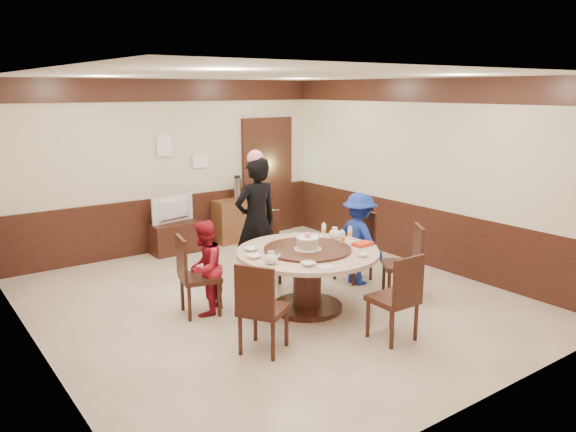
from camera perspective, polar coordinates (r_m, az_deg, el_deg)
room at (r=6.96m, az=-1.55°, el=-0.22°), size 6.00×6.04×2.84m
banquet_table at (r=6.82m, az=1.98°, el=-5.25°), size 1.72×1.72×0.78m
chair_0 at (r=8.00m, az=6.73°, el=-4.32°), size 0.49×0.48×0.97m
chair_1 at (r=7.93m, az=-2.26°, el=-4.38°), size 0.60×0.60×0.97m
chair_2 at (r=6.84m, az=-9.09°, el=-7.38°), size 0.53×0.52×0.97m
chair_3 at (r=5.84m, az=-2.59°, el=-10.85°), size 0.61×0.61×0.97m
chair_4 at (r=6.20m, az=10.69°, el=-9.63°), size 0.45×0.46×0.97m
chair_5 at (r=7.36m, az=11.54°, el=-6.01°), size 0.62×0.61×0.97m
person_standing at (r=7.63m, az=-3.26°, el=-0.57°), size 0.65×0.43×1.77m
person_red at (r=6.76m, az=-8.47°, el=-5.22°), size 0.70×0.69×1.14m
person_blue at (r=7.76m, az=7.26°, el=-2.30°), size 0.49×0.83×1.28m
birthday_cake at (r=6.67m, az=2.01°, el=-2.78°), size 0.33×0.33×0.22m
teapot_left at (r=6.22m, az=-1.73°, el=-4.36°), size 0.17×0.15×0.13m
teapot_right at (r=7.30m, az=4.76°, el=-1.81°), size 0.17×0.15×0.13m
bowl_0 at (r=6.75m, az=-3.76°, el=-3.36°), size 0.16×0.16×0.04m
bowl_1 at (r=6.55m, az=7.56°, el=-3.95°), size 0.13×0.13×0.04m
bowl_2 at (r=6.18m, az=2.05°, el=-4.88°), size 0.16×0.16×0.04m
bowl_3 at (r=7.04m, az=6.97°, el=-2.75°), size 0.13×0.13×0.04m
bowl_4 at (r=6.46m, az=-3.45°, el=-4.12°), size 0.16×0.16×0.04m
saucer_near at (r=6.12m, az=3.89°, el=-5.21°), size 0.18×0.18×0.01m
saucer_far at (r=7.40m, az=2.37°, el=-2.01°), size 0.18×0.18×0.01m
shrimp_platter at (r=6.93m, az=7.59°, el=-2.95°), size 0.30×0.20×0.06m
bottle_0 at (r=7.02m, az=5.58°, el=-2.26°), size 0.06×0.06×0.16m
bottle_1 at (r=7.25m, az=6.31°, el=-1.78°), size 0.06×0.06×0.16m
bottle_2 at (r=7.40m, az=3.66°, el=-1.44°), size 0.06×0.06×0.16m
tv_stand at (r=9.45m, az=-11.25°, el=-2.14°), size 0.85×0.45×0.50m
television at (r=9.34m, az=-11.37°, el=0.66°), size 0.78×0.24×0.45m
side_cabinet at (r=9.97m, az=-5.26°, el=-0.43°), size 0.80×0.40×0.75m
thermos at (r=9.87m, az=-5.16°, el=2.79°), size 0.15×0.15×0.38m
notice_left at (r=9.35m, az=-12.46°, el=7.00°), size 0.25×0.00×0.35m
notice_right at (r=9.66m, az=-8.83°, el=5.53°), size 0.30×0.00×0.22m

